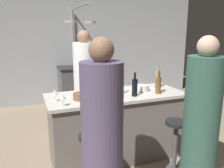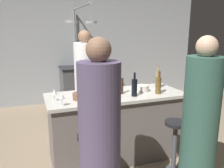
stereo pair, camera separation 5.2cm
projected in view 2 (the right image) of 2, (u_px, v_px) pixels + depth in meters
name	position (u px, v px, depth m)	size (l,w,h in m)	color
ground_plane	(116.00, 156.00, 3.29)	(9.00, 9.00, 0.00)	gray
back_wall	(74.00, 47.00, 5.60)	(6.40, 0.16, 2.60)	#9EA3A8
kitchen_island	(116.00, 126.00, 3.18)	(1.80, 0.72, 0.90)	slate
stove_range	(78.00, 86.00, 5.43)	(0.80, 0.64, 0.89)	#47474C
chef	(86.00, 86.00, 3.96)	(0.36, 0.36, 1.71)	white
bar_stool_right	(175.00, 146.00, 2.80)	(0.28, 0.28, 0.68)	#4C4C51
guest_right	(200.00, 127.00, 2.35)	(0.35, 0.35, 1.67)	#33594C
bar_stool_left	(90.00, 162.00, 2.46)	(0.28, 0.28, 0.68)	#4C4C51
guest_left	(100.00, 144.00, 2.00)	(0.35, 0.35, 1.67)	#594C6B
overhead_pot_rack	(78.00, 36.00, 4.76)	(0.56, 1.51, 2.17)	gray
potted_plant	(192.00, 107.00, 4.45)	(0.36, 0.36, 0.52)	brown
pepper_mill	(122.00, 86.00, 3.06)	(0.05, 0.05, 0.21)	#382319
wine_bottle_white	(158.00, 79.00, 3.36)	(0.07, 0.07, 0.33)	gray
wine_bottle_dark	(134.00, 87.00, 2.95)	(0.07, 0.07, 0.30)	black
wine_bottle_amber	(158.00, 85.00, 3.06)	(0.07, 0.07, 0.31)	brown
wine_glass_near_left_guest	(118.00, 84.00, 3.17)	(0.07, 0.07, 0.15)	silver
wine_glass_near_right_guest	(54.00, 92.00, 2.75)	(0.07, 0.07, 0.15)	silver
wine_glass_by_chef	(62.00, 97.00, 2.58)	(0.07, 0.07, 0.15)	silver
mixing_bowl_wooden	(80.00, 96.00, 2.84)	(0.19, 0.19, 0.08)	brown
mixing_bowl_ceramic	(142.00, 88.00, 3.20)	(0.17, 0.17, 0.08)	silver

